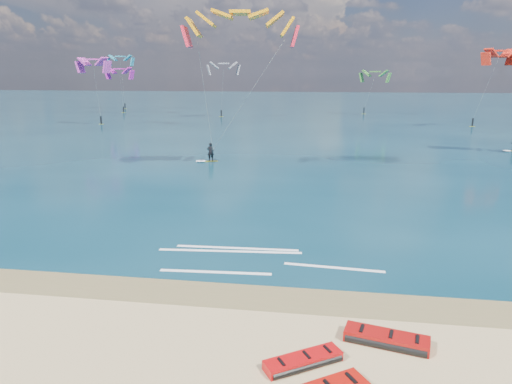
% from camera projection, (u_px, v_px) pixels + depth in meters
% --- Properties ---
extents(ground, '(320.00, 320.00, 0.00)m').
position_uv_depth(ground, '(282.00, 150.00, 54.80)').
color(ground, tan).
rests_on(ground, ground).
extents(wet_sand_strip, '(320.00, 2.40, 0.01)m').
position_uv_depth(wet_sand_strip, '(206.00, 293.00, 19.38)').
color(wet_sand_strip, brown).
rests_on(wet_sand_strip, ground).
extents(sea, '(320.00, 200.00, 0.04)m').
position_uv_depth(sea, '(304.00, 109.00, 116.05)').
color(sea, '#0B2E3E').
rests_on(sea, ground).
extents(packed_kite_left, '(2.89, 2.32, 0.37)m').
position_uv_depth(packed_kite_left, '(303.00, 365.00, 14.63)').
color(packed_kite_left, red).
rests_on(packed_kite_left, ground).
extents(packed_kite_mid, '(3.26, 1.90, 0.45)m').
position_uv_depth(packed_kite_mid, '(386.00, 343.00, 15.77)').
color(packed_kite_mid, '#A20D0B').
rests_on(packed_kite_mid, ground).
extents(kitesurfer_main, '(12.90, 8.33, 15.86)m').
position_uv_depth(kitesurfer_main, '(225.00, 83.00, 42.11)').
color(kitesurfer_main, yellow).
rests_on(kitesurfer_main, sea).
extents(shoreline_foam, '(11.46, 3.60, 0.01)m').
position_uv_depth(shoreline_foam, '(249.00, 258.00, 22.95)').
color(shoreline_foam, white).
rests_on(shoreline_foam, ground).
extents(distant_kites, '(81.10, 36.51, 12.66)m').
position_uv_depth(distant_kites, '(228.00, 90.00, 90.45)').
color(distant_kites, '#3E8932').
rests_on(distant_kites, ground).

